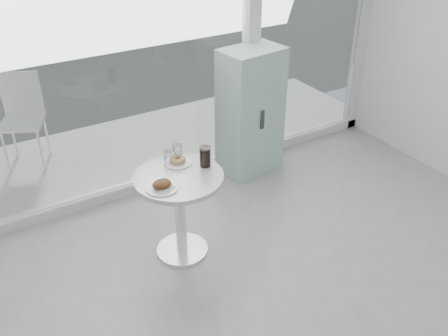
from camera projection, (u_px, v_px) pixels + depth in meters
storefront at (176, 14)px, 4.49m from camera, size 5.00×0.14×3.00m
main_table at (180, 199)px, 4.03m from camera, size 0.72×0.72×0.77m
patio_deck at (148, 145)px, 5.92m from camera, size 5.60×1.60×0.05m
mint_cabinet at (250, 112)px, 5.17m from camera, size 0.67×0.49×1.34m
patio_chair at (22, 113)px, 5.30m from camera, size 0.56×0.56×0.98m
plate_fritter at (162, 185)px, 3.75m from camera, size 0.25×0.25×0.07m
plate_donut at (177, 161)px, 4.07m from camera, size 0.24×0.24×0.06m
water_tumbler_a at (168, 158)px, 4.06m from camera, size 0.07×0.07×0.11m
water_tumbler_b at (178, 153)px, 4.11m from camera, size 0.08×0.08×0.13m
cola_glass at (205, 157)px, 4.00m from camera, size 0.09×0.09×0.17m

